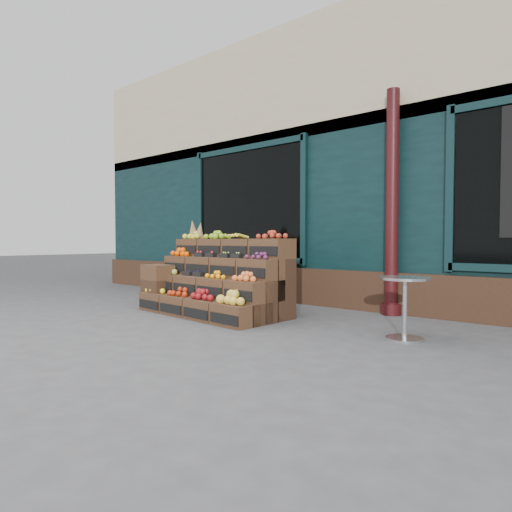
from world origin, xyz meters
The scene contains 6 objects.
ground centered at (0.00, 0.00, 0.00)m, with size 60.00×60.00×0.00m, color #47474A.
shop_facade centered at (0.00, 5.11, 2.40)m, with size 12.00×6.24×4.80m.
crate_display centered at (-0.82, 0.58, 0.43)m, with size 2.33×1.29×1.41m.
spare_crates centered at (-1.80, 0.24, 0.35)m, with size 0.49×0.36×0.69m.
bistro_table centered at (1.92, 0.62, 0.42)m, with size 0.54×0.54×0.68m.
shopkeeper centered at (-1.48, 2.72, 0.93)m, with size 0.68×0.45×1.87m, color #1C6334.
Camera 1 is at (3.56, -3.90, 1.06)m, focal length 30.00 mm.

